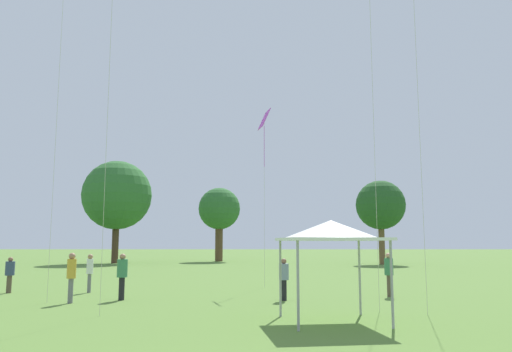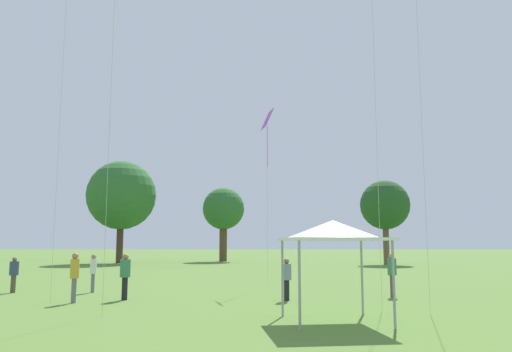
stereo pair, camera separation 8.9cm
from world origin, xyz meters
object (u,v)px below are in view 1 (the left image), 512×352
object	(u,v)px
canopy_tent	(332,231)
distant_tree_0	(382,205)
person_standing_1	(12,272)
kite_4	(266,124)
person_standing_4	(92,269)
person_standing_7	(73,272)
distant_tree_1	(221,210)
distant_tree_2	(119,195)
person_standing_0	(124,273)
person_standing_5	(391,270)
person_standing_6	(285,276)

from	to	relation	value
canopy_tent	distant_tree_0	bearing A→B (deg)	73.83
person_standing_1	kite_4	size ratio (longest dim) A/B	0.17
person_standing_4	kite_4	bearing A→B (deg)	-82.31
person_standing_1	person_standing_4	xyz separation A→B (m)	(3.45, 0.14, 0.11)
person_standing_1	canopy_tent	size ratio (longest dim) A/B	0.50
person_standing_7	distant_tree_1	size ratio (longest dim) A/B	0.21
distant_tree_2	distant_tree_0	bearing A→B (deg)	-5.55
person_standing_4	distant_tree_2	distance (m)	32.29
canopy_tent	distant_tree_2	size ratio (longest dim) A/B	0.28
canopy_tent	distant_tree_1	distance (m)	44.68
person_standing_0	person_standing_1	xyz separation A→B (m)	(-5.63, 2.69, -0.13)
person_standing_1	person_standing_4	world-z (taller)	person_standing_4
distant_tree_0	person_standing_4	bearing A→B (deg)	-125.36
canopy_tent	kite_4	world-z (taller)	kite_4
person_standing_5	distant_tree_0	bearing A→B (deg)	91.00
person_standing_0	distant_tree_0	size ratio (longest dim) A/B	0.21
person_standing_1	kite_4	distance (m)	13.66
person_standing_6	distant_tree_2	xyz separation A→B (m)	(-15.94, 33.77, 6.23)
person_standing_6	person_standing_7	distance (m)	7.86
person_standing_4	kite_4	xyz separation A→B (m)	(7.75, 2.64, 7.19)
person_standing_0	person_standing_4	world-z (taller)	person_standing_0
person_standing_1	person_standing_5	bearing A→B (deg)	-160.84
person_standing_0	person_standing_4	size ratio (longest dim) A/B	1.05
person_standing_6	distant_tree_1	world-z (taller)	distant_tree_1
person_standing_0	distant_tree_0	distance (m)	36.01
person_standing_0	person_standing_1	distance (m)	6.24
person_standing_7	distant_tree_0	distance (m)	37.63
person_standing_7	distant_tree_1	xyz separation A→B (m)	(2.45, 39.77, 4.88)
kite_4	distant_tree_2	xyz separation A→B (m)	(-15.30, 28.15, -1.05)
person_standing_5	distant_tree_0	world-z (taller)	distant_tree_0
person_standing_4	person_standing_6	xyz separation A→B (m)	(8.39, -2.98, -0.09)
distant_tree_1	distant_tree_2	world-z (taller)	distant_tree_2
kite_4	distant_tree_1	distance (m)	33.75
person_standing_0	distant_tree_2	world-z (taller)	distant_tree_2
person_standing_7	distant_tree_1	distance (m)	40.14
person_standing_6	kite_4	distance (m)	9.22
person_standing_4	distant_tree_1	xyz separation A→B (m)	(3.03, 35.98, 4.96)
person_standing_4	distant_tree_1	distance (m)	36.45
kite_4	person_standing_5	bearing A→B (deg)	81.21
distant_tree_0	person_standing_0	bearing A→B (deg)	-119.87
person_standing_6	distant_tree_1	size ratio (longest dim) A/B	0.18
distant_tree_0	person_standing_6	bearing A→B (deg)	-110.39
person_standing_0	kite_4	xyz separation A→B (m)	(5.57, 5.47, 7.17)
person_standing_5	distant_tree_2	size ratio (longest dim) A/B	0.16
person_standing_7	person_standing_5	bearing A→B (deg)	174.89
person_standing_5	canopy_tent	bearing A→B (deg)	-102.45
person_standing_1	person_standing_5	size ratio (longest dim) A/B	0.88
kite_4	distant_tree_0	distance (m)	28.34
person_standing_0	distant_tree_1	size ratio (longest dim) A/B	0.21
kite_4	person_standing_6	bearing A→B (deg)	38.10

